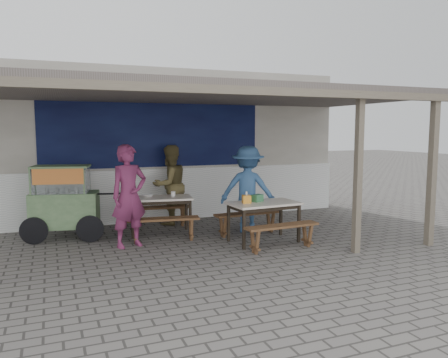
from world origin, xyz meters
TOP-DOWN VIEW (x-y plane):
  - ground at (0.00, 0.00)m, footprint 60.00×60.00m
  - back_wall at (-0.00, 3.58)m, footprint 9.00×1.28m
  - warung_roof at (0.02, 0.90)m, footprint 9.00×4.21m
  - table_left at (-0.43, 1.67)m, footprint 1.33×0.83m
  - bench_left_street at (-0.52, 1.04)m, footprint 1.37×0.48m
  - bench_left_wall at (-0.33, 2.29)m, footprint 1.37×0.48m
  - table_right at (1.21, 0.33)m, footprint 1.32×0.81m
  - bench_right_street at (1.25, -0.30)m, footprint 1.39×0.37m
  - bench_right_wall at (1.17, 0.96)m, footprint 1.39×0.37m
  - vendor_cart at (-2.24, 1.94)m, footprint 1.83×0.96m
  - patron_street_side at (-1.17, 0.93)m, footprint 0.77×0.61m
  - patron_wall_side at (-0.01, 2.49)m, footprint 1.05×0.94m
  - patron_right_table at (1.29, 1.19)m, footprint 1.31×1.17m
  - tissue_box at (0.87, 0.37)m, footprint 0.17×0.17m
  - donation_box at (1.13, 0.44)m, footprint 0.24×0.20m
  - condiment_jar at (-0.15, 1.70)m, footprint 0.09×0.09m
  - condiment_bowl at (-0.65, 1.81)m, footprint 0.27×0.27m

SIDE VIEW (x-z plane):
  - ground at x=0.00m, z-range 0.00..0.00m
  - bench_left_street at x=-0.52m, z-range 0.11..0.56m
  - bench_left_wall at x=-0.33m, z-range 0.11..0.56m
  - bench_right_street at x=1.25m, z-range 0.11..0.56m
  - bench_right_wall at x=1.17m, z-range 0.11..0.56m
  - table_left at x=-0.43m, z-range 0.29..1.04m
  - table_right at x=1.21m, z-range 0.30..1.05m
  - vendor_cart at x=-2.24m, z-range 0.06..1.48m
  - condiment_bowl at x=-0.65m, z-range 0.75..0.80m
  - condiment_jar at x=-0.15m, z-range 0.75..0.85m
  - donation_box at x=1.13m, z-range 0.75..0.89m
  - tissue_box at x=0.87m, z-range 0.75..0.90m
  - patron_wall_side at x=-0.01m, z-range 0.00..1.76m
  - patron_right_table at x=1.29m, z-range 0.00..1.77m
  - patron_street_side at x=-1.17m, z-range 0.00..1.84m
  - back_wall at x=0.00m, z-range -0.03..3.47m
  - warung_roof at x=0.02m, z-range 1.31..4.12m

